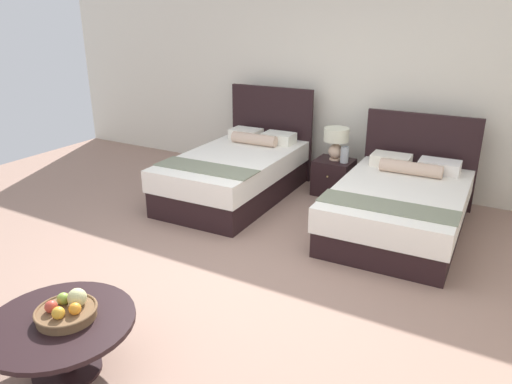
# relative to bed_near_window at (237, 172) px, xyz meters

# --- Properties ---
(ground_plane) EXTENTS (10.19, 9.59, 0.02)m
(ground_plane) POSITION_rel_bed_near_window_xyz_m (1.07, -1.68, -0.34)
(ground_plane) COLOR #9A7968
(wall_back) EXTENTS (10.19, 0.12, 2.86)m
(wall_back) POSITION_rel_bed_near_window_xyz_m (1.07, 1.31, 1.10)
(wall_back) COLOR silver
(wall_back) RESTS_ON ground
(bed_near_window) EXTENTS (1.32, 2.24, 1.31)m
(bed_near_window) POSITION_rel_bed_near_window_xyz_m (0.00, 0.00, 0.00)
(bed_near_window) COLOR black
(bed_near_window) RESTS_ON ground
(bed_near_corner) EXTENTS (1.42, 2.10, 1.16)m
(bed_near_corner) POSITION_rel_bed_near_window_xyz_m (2.14, -0.00, -0.03)
(bed_near_corner) COLOR black
(bed_near_corner) RESTS_ON ground
(nightstand) EXTENTS (0.49, 0.45, 0.47)m
(nightstand) POSITION_rel_bed_near_window_xyz_m (1.07, 0.71, -0.10)
(nightstand) COLOR black
(nightstand) RESTS_ON ground
(table_lamp) EXTENTS (0.33, 0.33, 0.43)m
(table_lamp) POSITION_rel_bed_near_window_xyz_m (1.07, 0.73, 0.42)
(table_lamp) COLOR beige
(table_lamp) RESTS_ON nightstand
(vase) EXTENTS (0.11, 0.11, 0.21)m
(vase) POSITION_rel_bed_near_window_xyz_m (1.22, 0.67, 0.25)
(vase) COLOR #B4BABE
(vase) RESTS_ON nightstand
(coffee_table) EXTENTS (0.99, 0.99, 0.42)m
(coffee_table) POSITION_rel_bed_near_window_xyz_m (0.76, -3.43, -0.00)
(coffee_table) COLOR black
(coffee_table) RESTS_ON ground
(fruit_bowl) EXTENTS (0.41, 0.41, 0.18)m
(fruit_bowl) POSITION_rel_bed_near_window_xyz_m (0.78, -3.38, 0.14)
(fruit_bowl) COLOR brown
(fruit_bowl) RESTS_ON coffee_table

